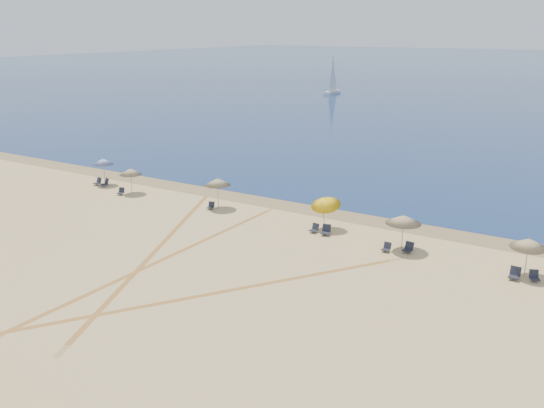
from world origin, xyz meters
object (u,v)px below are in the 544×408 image
(chair_5, at_px, (326,230))
(chair_9, at_px, (534,276))
(umbrella_0, at_px, (103,161))
(umbrella_4, at_px, (404,219))
(chair_2, at_px, (121,192))
(chair_1, at_px, (105,183))
(chair_6, at_px, (387,248))
(umbrella_1, at_px, (130,172))
(chair_3, at_px, (211,206))
(umbrella_5, at_px, (529,243))
(chair_7, at_px, (408,248))
(chair_4, at_px, (314,229))
(umbrella_2, at_px, (218,182))
(chair_8, at_px, (515,274))
(umbrella_3, at_px, (326,202))
(chair_0, at_px, (98,182))
(sailboat_0, at_px, (333,82))

(chair_5, relative_size, chair_9, 1.07)
(umbrella_0, xyz_separation_m, umbrella_4, (29.04, -1.61, -0.11))
(umbrella_0, bearing_deg, chair_2, -24.26)
(chair_1, height_order, chair_6, chair_1)
(umbrella_1, distance_m, umbrella_4, 24.82)
(chair_3, height_order, chair_5, chair_5)
(umbrella_5, xyz_separation_m, chair_9, (0.57, -0.48, -1.77))
(chair_9, bearing_deg, chair_7, 153.23)
(chair_5, height_order, chair_9, chair_5)
(umbrella_4, bearing_deg, chair_3, 177.84)
(umbrella_4, height_order, chair_4, umbrella_4)
(chair_2, distance_m, chair_5, 19.82)
(umbrella_0, xyz_separation_m, umbrella_5, (36.61, -1.91, -0.16))
(umbrella_2, distance_m, chair_8, 23.05)
(umbrella_3, relative_size, chair_5, 3.23)
(umbrella_1, height_order, chair_5, umbrella_1)
(chair_2, height_order, chair_5, chair_5)
(chair_2, distance_m, chair_3, 9.30)
(chair_4, height_order, chair_6, chair_4)
(chair_2, xyz_separation_m, chair_3, (9.27, 0.68, -0.01))
(umbrella_3, bearing_deg, chair_7, -11.68)
(chair_1, distance_m, chair_8, 35.79)
(umbrella_3, xyz_separation_m, chair_7, (6.65, -1.37, -1.73))
(umbrella_1, height_order, chair_3, umbrella_1)
(umbrella_1, relative_size, umbrella_5, 0.96)
(umbrella_5, relative_size, chair_2, 3.34)
(umbrella_0, relative_size, chair_9, 3.34)
(umbrella_1, bearing_deg, chair_0, 175.02)
(chair_3, relative_size, chair_5, 0.84)
(umbrella_2, xyz_separation_m, chair_9, (23.86, -1.97, -1.91))
(chair_1, distance_m, chair_2, 3.53)
(umbrella_5, distance_m, chair_8, 1.96)
(chair_2, distance_m, chair_7, 25.84)
(chair_5, relative_size, chair_7, 1.09)
(umbrella_4, relative_size, umbrella_5, 1.02)
(chair_7, relative_size, chair_8, 1.04)
(chair_3, distance_m, chair_6, 15.36)
(chair_0, distance_m, chair_6, 28.84)
(chair_2, bearing_deg, chair_3, -11.04)
(chair_5, bearing_deg, umbrella_3, 106.80)
(umbrella_1, xyz_separation_m, chair_1, (-3.77, 0.47, -1.64))
(sailboat_0, bearing_deg, umbrella_5, -56.71)
(chair_6, height_order, chair_9, chair_9)
(chair_7, height_order, chair_9, chair_7)
(chair_4, bearing_deg, chair_9, 4.50)
(umbrella_0, distance_m, sailboat_0, 82.35)
(umbrella_4, distance_m, chair_3, 16.14)
(umbrella_4, bearing_deg, chair_7, -27.88)
(umbrella_0, distance_m, umbrella_2, 13.33)
(chair_0, relative_size, chair_5, 0.88)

